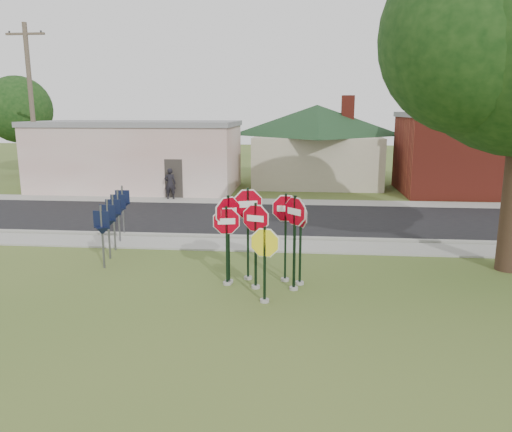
# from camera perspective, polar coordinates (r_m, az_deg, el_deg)

# --- Properties ---
(ground) EXTENTS (120.00, 120.00, 0.00)m
(ground) POSITION_cam_1_polar(r_m,az_deg,el_deg) (12.95, -0.09, -9.99)
(ground) COLOR #3F5921
(ground) RESTS_ON ground
(sidewalk_near) EXTENTS (60.00, 1.60, 0.06)m
(sidewalk_near) POSITION_cam_1_polar(r_m,az_deg,el_deg) (18.14, 1.58, -3.41)
(sidewalk_near) COLOR gray
(sidewalk_near) RESTS_ON ground
(road) EXTENTS (60.00, 7.00, 0.04)m
(road) POSITION_cam_1_polar(r_m,az_deg,el_deg) (22.51, 2.36, -0.40)
(road) COLOR black
(road) RESTS_ON ground
(sidewalk_far) EXTENTS (60.00, 1.60, 0.06)m
(sidewalk_far) POSITION_cam_1_polar(r_m,az_deg,el_deg) (26.72, 2.86, 1.60)
(sidewalk_far) COLOR gray
(sidewalk_far) RESTS_ON ground
(curb) EXTENTS (60.00, 0.20, 0.14)m
(curb) POSITION_cam_1_polar(r_m,az_deg,el_deg) (19.10, 1.79, -2.50)
(curb) COLOR gray
(curb) RESTS_ON ground
(stop_sign_center) EXTENTS (1.01, 0.34, 2.52)m
(stop_sign_center) POSITION_cam_1_polar(r_m,az_deg,el_deg) (13.56, -0.03, -2.06)
(stop_sign_center) COLOR gray
(stop_sign_center) RESTS_ON ground
(stop_sign_yellow) EXTENTS (1.03, 0.24, 2.10)m
(stop_sign_yellow) POSITION_cam_1_polar(r_m,az_deg,el_deg) (12.65, 1.00, -4.58)
(stop_sign_yellow) COLOR gray
(stop_sign_yellow) RESTS_ON ground
(stop_sign_left) EXTENTS (1.03, 0.24, 2.37)m
(stop_sign_left) POSITION_cam_1_polar(r_m,az_deg,el_deg) (13.89, -3.38, -2.21)
(stop_sign_left) COLOR gray
(stop_sign_left) RESTS_ON ground
(stop_sign_right) EXTENTS (0.77, 0.78, 2.74)m
(stop_sign_right) POSITION_cam_1_polar(r_m,az_deg,el_deg) (13.44, 4.44, -1.49)
(stop_sign_right) COLOR gray
(stop_sign_right) RESTS_ON ground
(stop_sign_back_right) EXTENTS (1.07, 0.24, 2.67)m
(stop_sign_back_right) POSITION_cam_1_polar(r_m,az_deg,el_deg) (14.14, 3.40, -1.01)
(stop_sign_back_right) COLOR gray
(stop_sign_back_right) RESTS_ON ground
(stop_sign_back_left) EXTENTS (1.14, 0.32, 2.83)m
(stop_sign_back_left) POSITION_cam_1_polar(r_m,az_deg,el_deg) (14.25, -0.94, -0.35)
(stop_sign_back_left) COLOR gray
(stop_sign_back_left) RESTS_ON ground
(stop_sign_far_right) EXTENTS (0.43, 0.89, 2.50)m
(stop_sign_far_right) POSITION_cam_1_polar(r_m,az_deg,el_deg) (13.93, 5.11, -1.85)
(stop_sign_far_right) COLOR gray
(stop_sign_far_right) RESTS_ON ground
(stop_sign_far_left) EXTENTS (0.84, 0.82, 2.67)m
(stop_sign_far_left) POSITION_cam_1_polar(r_m,az_deg,el_deg) (13.98, -3.18, -1.12)
(stop_sign_far_left) COLOR gray
(stop_sign_far_left) RESTS_ON ground
(route_sign_row) EXTENTS (1.43, 4.63, 2.00)m
(route_sign_row) POSITION_cam_1_polar(r_m,az_deg,el_deg) (18.08, -15.96, -0.04)
(route_sign_row) COLOR #59595E
(route_sign_row) RESTS_ON ground
(building_stucco) EXTENTS (12.20, 6.20, 4.20)m
(building_stucco) POSITION_cam_1_polar(r_m,az_deg,el_deg) (31.74, -13.35, 6.80)
(building_stucco) COLOR silver
(building_stucco) RESTS_ON ground
(building_house) EXTENTS (11.60, 11.60, 6.20)m
(building_house) POSITION_cam_1_polar(r_m,az_deg,el_deg) (33.98, 6.96, 9.89)
(building_house) COLOR #B4A98F
(building_house) RESTS_ON ground
(building_brick) EXTENTS (10.20, 6.20, 4.75)m
(building_brick) POSITION_cam_1_polar(r_m,az_deg,el_deg) (32.42, 25.13, 6.56)
(building_brick) COLOR maroon
(building_brick) RESTS_ON ground
(utility_pole_near) EXTENTS (2.20, 0.26, 9.50)m
(utility_pole_near) POSITION_cam_1_polar(r_m,az_deg,el_deg) (31.10, -24.23, 11.19)
(utility_pole_near) COLOR #4A3D31
(utility_pole_near) RESTS_ON ground
(bg_tree_left) EXTENTS (4.90, 4.90, 7.35)m
(bg_tree_left) POSITION_cam_1_polar(r_m,az_deg,el_deg) (41.71, -25.54, 10.90)
(bg_tree_left) COLOR black
(bg_tree_left) RESTS_ON ground
(pedestrian) EXTENTS (0.70, 0.54, 1.70)m
(pedestrian) POSITION_cam_1_polar(r_m,az_deg,el_deg) (27.79, -9.79, 3.68)
(pedestrian) COLOR black
(pedestrian) RESTS_ON sidewalk_far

